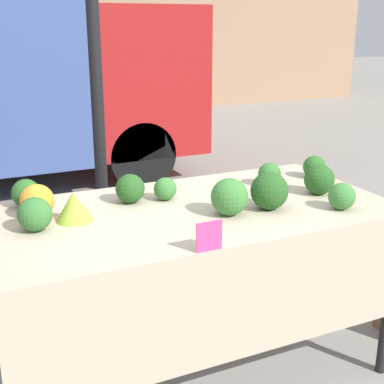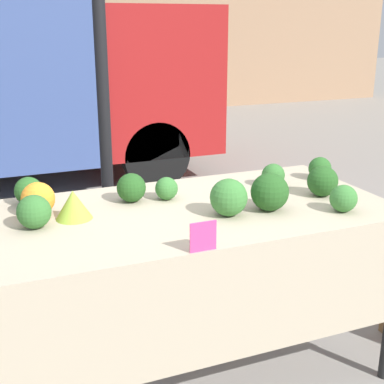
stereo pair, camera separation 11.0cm
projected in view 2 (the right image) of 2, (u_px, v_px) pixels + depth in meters
name	position (u px, v px, depth m)	size (l,w,h in m)	color
ground_plane	(192.00, 369.00, 2.76)	(40.00, 40.00, 0.00)	gray
tent_pole	(104.00, 122.00, 3.02)	(0.07, 0.07, 2.35)	black
market_table	(198.00, 234.00, 2.46)	(1.86, 0.96, 0.88)	tan
orange_cauliflower	(38.00, 199.00, 2.39)	(0.15, 0.15, 0.15)	orange
romanesco_head	(73.00, 205.00, 2.34)	(0.16, 0.16, 0.13)	#93B238
broccoli_head_0	(131.00, 188.00, 2.56)	(0.14, 0.14, 0.14)	#23511E
broccoli_head_1	(323.00, 181.00, 2.65)	(0.15, 0.15, 0.15)	#23511E
broccoli_head_2	(229.00, 197.00, 2.38)	(0.17, 0.17, 0.17)	#387533
broccoli_head_3	(34.00, 212.00, 2.23)	(0.14, 0.14, 0.14)	#336B2D
broccoli_head_4	(343.00, 198.00, 2.43)	(0.13, 0.13, 0.13)	#387533
broccoli_head_5	(270.00, 192.00, 2.44)	(0.18, 0.18, 0.18)	#23511E
broccoli_head_6	(167.00, 188.00, 2.60)	(0.11, 0.11, 0.11)	#387533
broccoli_head_7	(29.00, 191.00, 2.53)	(0.13, 0.13, 0.13)	#285B23
broccoli_head_8	(320.00, 168.00, 2.94)	(0.12, 0.12, 0.12)	#285B23
broccoli_head_9	(273.00, 175.00, 2.81)	(0.12, 0.12, 0.12)	#336B2D
price_sign	(203.00, 236.00, 2.01)	(0.11, 0.01, 0.12)	#E53D84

